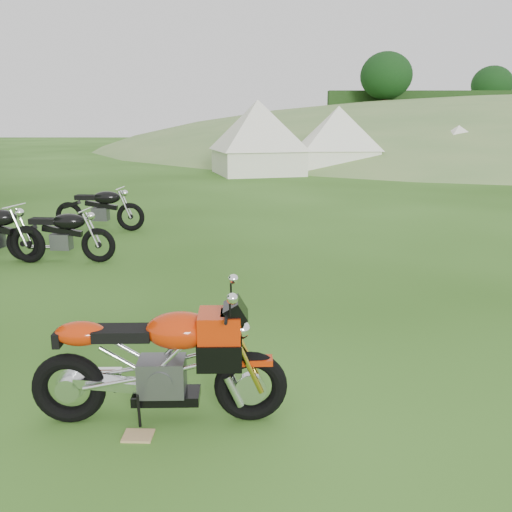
{
  "coord_description": "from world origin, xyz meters",
  "views": [
    {
      "loc": [
        0.05,
        -6.21,
        2.42
      ],
      "look_at": [
        0.09,
        0.4,
        0.79
      ],
      "focal_mm": 40.0,
      "sensor_mm": 36.0,
      "label": 1
    }
  ],
  "objects_px": {
    "plywood_board": "(138,436)",
    "tent_mid": "(338,140)",
    "tent_right": "(457,145)",
    "tent_left": "(258,139)",
    "sport_motorcycle": "(159,353)",
    "vintage_moto_d": "(99,208)",
    "vintage_moto_a": "(60,234)"
  },
  "relations": [
    {
      "from": "vintage_moto_a",
      "to": "vintage_moto_d",
      "type": "bearing_deg",
      "value": 96.34
    },
    {
      "from": "plywood_board",
      "to": "tent_left",
      "type": "relative_size",
      "value": 0.07
    },
    {
      "from": "tent_right",
      "to": "plywood_board",
      "type": "bearing_deg",
      "value": -121.3
    },
    {
      "from": "tent_left",
      "to": "vintage_moto_a",
      "type": "bearing_deg",
      "value": -117.65
    },
    {
      "from": "sport_motorcycle",
      "to": "tent_left",
      "type": "distance_m",
      "value": 20.2
    },
    {
      "from": "sport_motorcycle",
      "to": "tent_left",
      "type": "xyz_separation_m",
      "value": [
        0.97,
        20.16,
        0.86
      ]
    },
    {
      "from": "plywood_board",
      "to": "tent_right",
      "type": "relative_size",
      "value": 0.09
    },
    {
      "from": "tent_left",
      "to": "tent_mid",
      "type": "xyz_separation_m",
      "value": [
        3.56,
        1.3,
        -0.07
      ]
    },
    {
      "from": "plywood_board",
      "to": "tent_mid",
      "type": "height_order",
      "value": "tent_mid"
    },
    {
      "from": "plywood_board",
      "to": "vintage_moto_d",
      "type": "bearing_deg",
      "value": 106.36
    },
    {
      "from": "sport_motorcycle",
      "to": "vintage_moto_d",
      "type": "bearing_deg",
      "value": 106.84
    },
    {
      "from": "plywood_board",
      "to": "tent_left",
      "type": "height_order",
      "value": "tent_left"
    },
    {
      "from": "tent_mid",
      "to": "tent_right",
      "type": "distance_m",
      "value": 5.46
    },
    {
      "from": "tent_mid",
      "to": "plywood_board",
      "type": "bearing_deg",
      "value": -104.34
    },
    {
      "from": "tent_right",
      "to": "vintage_moto_a",
      "type": "bearing_deg",
      "value": -133.62
    },
    {
      "from": "sport_motorcycle",
      "to": "plywood_board",
      "type": "xyz_separation_m",
      "value": [
        -0.14,
        -0.25,
        -0.58
      ]
    },
    {
      "from": "plywood_board",
      "to": "vintage_moto_a",
      "type": "bearing_deg",
      "value": 113.36
    },
    {
      "from": "sport_motorcycle",
      "to": "vintage_moto_d",
      "type": "height_order",
      "value": "sport_motorcycle"
    },
    {
      "from": "vintage_moto_d",
      "to": "tent_right",
      "type": "height_order",
      "value": "tent_right"
    },
    {
      "from": "plywood_board",
      "to": "tent_mid",
      "type": "xyz_separation_m",
      "value": [
        4.67,
        21.71,
        1.36
      ]
    },
    {
      "from": "vintage_moto_a",
      "to": "vintage_moto_d",
      "type": "distance_m",
      "value": 2.71
    },
    {
      "from": "tent_mid",
      "to": "tent_left",
      "type": "bearing_deg",
      "value": -162.15
    },
    {
      "from": "vintage_moto_a",
      "to": "vintage_moto_d",
      "type": "relative_size",
      "value": 0.97
    },
    {
      "from": "sport_motorcycle",
      "to": "vintage_moto_d",
      "type": "relative_size",
      "value": 1.03
    },
    {
      "from": "sport_motorcycle",
      "to": "tent_left",
      "type": "height_order",
      "value": "tent_left"
    },
    {
      "from": "tent_right",
      "to": "sport_motorcycle",
      "type": "bearing_deg",
      "value": -121.25
    },
    {
      "from": "plywood_board",
      "to": "tent_mid",
      "type": "distance_m",
      "value": 22.25
    },
    {
      "from": "vintage_moto_d",
      "to": "tent_left",
      "type": "distance_m",
      "value": 12.77
    },
    {
      "from": "plywood_board",
      "to": "vintage_moto_d",
      "type": "xyz_separation_m",
      "value": [
        -2.4,
        8.17,
        0.49
      ]
    },
    {
      "from": "tent_left",
      "to": "tent_mid",
      "type": "bearing_deg",
      "value": 5.48
    },
    {
      "from": "tent_left",
      "to": "tent_right",
      "type": "distance_m",
      "value": 9.16
    },
    {
      "from": "sport_motorcycle",
      "to": "tent_mid",
      "type": "bearing_deg",
      "value": 77.12
    }
  ]
}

